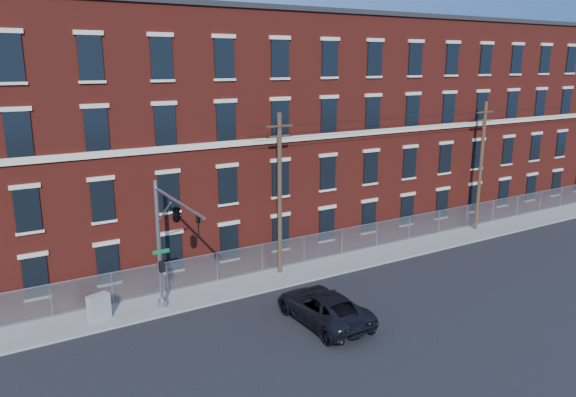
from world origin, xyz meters
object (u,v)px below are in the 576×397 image
Objects in this scene: utility_pole_near at (280,192)px; utility_cabinet at (99,307)px; pickup_truck at (323,307)px; traffic_signal_mast at (172,224)px.

utility_cabinet is at bearing -175.49° from utility_pole_near.
utility_pole_near is 1.68× the size of pickup_truck.
pickup_truck is (6.60, -3.43, -4.56)m from traffic_signal_mast.
traffic_signal_mast reaches higher than utility_cabinet.
traffic_signal_mast is at bearing -156.86° from utility_pole_near.
utility_pole_near is (8.00, 3.42, -0.05)m from traffic_signal_mast.
utility_cabinet is (-11.26, -0.89, -4.54)m from utility_pole_near.
utility_pole_near reaches higher than utility_cabinet.
pickup_truck reaches higher than utility_cabinet.
utility_pole_near is at bearing 23.14° from traffic_signal_mast.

